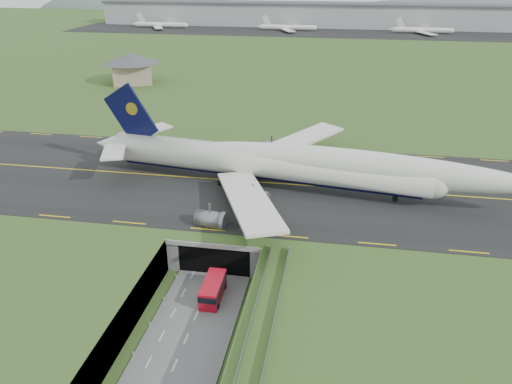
# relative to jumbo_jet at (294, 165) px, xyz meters

# --- Properties ---
(ground) EXTENTS (900.00, 900.00, 0.00)m
(ground) POSITION_rel_jumbo_jet_xyz_m (-10.59, -31.31, -11.19)
(ground) COLOR #3D5D25
(ground) RESTS_ON ground
(airfield_deck) EXTENTS (800.00, 800.00, 6.00)m
(airfield_deck) POSITION_rel_jumbo_jet_xyz_m (-10.59, -31.31, -8.19)
(airfield_deck) COLOR gray
(airfield_deck) RESTS_ON ground
(trench_road) EXTENTS (12.00, 75.00, 0.20)m
(trench_road) POSITION_rel_jumbo_jet_xyz_m (-10.59, -38.81, -11.09)
(trench_road) COLOR slate
(trench_road) RESTS_ON ground
(taxiway) EXTENTS (800.00, 44.00, 0.18)m
(taxiway) POSITION_rel_jumbo_jet_xyz_m (-10.59, 1.69, -5.10)
(taxiway) COLOR black
(taxiway) RESTS_ON airfield_deck
(tunnel_portal) EXTENTS (17.00, 22.30, 6.00)m
(tunnel_portal) POSITION_rel_jumbo_jet_xyz_m (-10.59, -14.59, -7.86)
(tunnel_portal) COLOR gray
(tunnel_portal) RESTS_ON ground
(guideway) EXTENTS (3.00, 53.00, 7.05)m
(guideway) POSITION_rel_jumbo_jet_xyz_m (0.41, -50.42, -5.87)
(guideway) COLOR #A8A8A3
(guideway) RESTS_ON ground
(jumbo_jet) EXTENTS (89.25, 57.91, 19.34)m
(jumbo_jet) POSITION_rel_jumbo_jet_xyz_m (0.00, 0.00, 0.00)
(jumbo_jet) COLOR white
(jumbo_jet) RESTS_ON ground
(shuttle_tram) EXTENTS (2.99, 7.51, 3.05)m
(shuttle_tram) POSITION_rel_jumbo_jet_xyz_m (-9.21, -29.60, -9.51)
(shuttle_tram) COLOR red
(shuttle_tram) RESTS_ON ground
(service_building) EXTENTS (25.84, 25.84, 10.87)m
(service_building) POSITION_rel_jumbo_jet_xyz_m (-68.43, 84.35, 1.24)
(service_building) COLOR tan
(service_building) RESTS_ON ground
(cargo_terminal) EXTENTS (320.00, 67.00, 15.60)m
(cargo_terminal) POSITION_rel_jumbo_jet_xyz_m (-10.77, 268.11, 2.76)
(cargo_terminal) COLOR #B2B2B2
(cargo_terminal) RESTS_ON ground
(distant_hills) EXTENTS (700.00, 91.00, 60.00)m
(distant_hills) POSITION_rel_jumbo_jet_xyz_m (53.79, 398.69, -15.19)
(distant_hills) COLOR #51625C
(distant_hills) RESTS_ON ground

